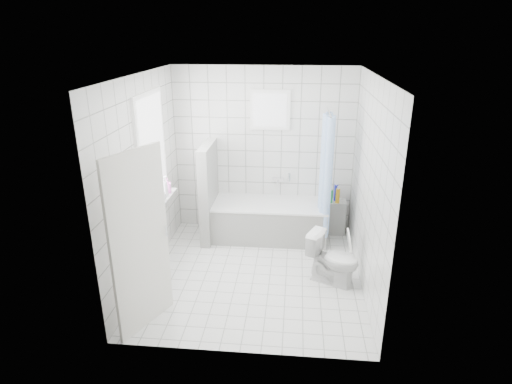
# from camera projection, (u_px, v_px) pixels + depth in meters

# --- Properties ---
(ground) EXTENTS (3.00, 3.00, 0.00)m
(ground) POSITION_uv_depth(u_px,v_px,m) (254.00, 274.00, 5.76)
(ground) COLOR white
(ground) RESTS_ON ground
(ceiling) EXTENTS (3.00, 3.00, 0.00)m
(ceiling) POSITION_uv_depth(u_px,v_px,m) (254.00, 75.00, 4.83)
(ceiling) COLOR white
(ceiling) RESTS_ON ground
(wall_back) EXTENTS (2.80, 0.02, 2.60)m
(wall_back) POSITION_uv_depth(u_px,v_px,m) (263.00, 151.00, 6.69)
(wall_back) COLOR white
(wall_back) RESTS_ON ground
(wall_front) EXTENTS (2.80, 0.02, 2.60)m
(wall_front) POSITION_uv_depth(u_px,v_px,m) (238.00, 238.00, 3.90)
(wall_front) COLOR white
(wall_front) RESTS_ON ground
(wall_left) EXTENTS (0.02, 3.00, 2.60)m
(wall_left) POSITION_uv_depth(u_px,v_px,m) (144.00, 180.00, 5.42)
(wall_left) COLOR white
(wall_left) RESTS_ON ground
(wall_right) EXTENTS (0.02, 3.00, 2.60)m
(wall_right) POSITION_uv_depth(u_px,v_px,m) (369.00, 187.00, 5.17)
(wall_right) COLOR white
(wall_right) RESTS_ON ground
(window_left) EXTENTS (0.01, 0.90, 1.40)m
(window_left) POSITION_uv_depth(u_px,v_px,m) (153.00, 151.00, 5.59)
(window_left) COLOR white
(window_left) RESTS_ON wall_left
(window_back) EXTENTS (0.50, 0.01, 0.50)m
(window_back) POSITION_uv_depth(u_px,v_px,m) (270.00, 110.00, 6.41)
(window_back) COLOR white
(window_back) RESTS_ON wall_back
(window_sill) EXTENTS (0.18, 1.02, 0.08)m
(window_sill) POSITION_uv_depth(u_px,v_px,m) (161.00, 203.00, 5.85)
(window_sill) COLOR white
(window_sill) RESTS_ON wall_left
(door) EXTENTS (0.37, 0.74, 2.00)m
(door) POSITION_uv_depth(u_px,v_px,m) (140.00, 243.00, 4.46)
(door) COLOR silver
(door) RESTS_ON ground
(bathtub) EXTENTS (1.75, 0.77, 0.58)m
(bathtub) POSITION_uv_depth(u_px,v_px,m) (270.00, 220.00, 6.69)
(bathtub) COLOR white
(bathtub) RESTS_ON ground
(partition_wall) EXTENTS (0.15, 0.85, 1.50)m
(partition_wall) POSITION_uv_depth(u_px,v_px,m) (209.00, 192.00, 6.56)
(partition_wall) COLOR white
(partition_wall) RESTS_ON ground
(tiled_ledge) EXTENTS (0.40, 0.24, 0.55)m
(tiled_ledge) POSITION_uv_depth(u_px,v_px,m) (332.00, 217.00, 6.84)
(tiled_ledge) COLOR white
(tiled_ledge) RESTS_ON ground
(toilet) EXTENTS (0.75, 0.61, 0.67)m
(toilet) POSITION_uv_depth(u_px,v_px,m) (333.00, 259.00, 5.47)
(toilet) COLOR white
(toilet) RESTS_ON ground
(curtain_rod) EXTENTS (0.02, 0.80, 0.02)m
(curtain_rod) POSITION_uv_depth(u_px,v_px,m) (329.00, 112.00, 5.98)
(curtain_rod) COLOR silver
(curtain_rod) RESTS_ON wall_back
(shower_curtain) EXTENTS (0.14, 0.48, 1.78)m
(shower_curtain) POSITION_uv_depth(u_px,v_px,m) (326.00, 176.00, 6.18)
(shower_curtain) COLOR #508EEC
(shower_curtain) RESTS_ON curtain_rod
(tub_faucet) EXTENTS (0.18, 0.06, 0.06)m
(tub_faucet) POSITION_uv_depth(u_px,v_px,m) (278.00, 180.00, 6.79)
(tub_faucet) COLOR silver
(tub_faucet) RESTS_ON wall_back
(sill_bottles) EXTENTS (0.20, 0.82, 0.33)m
(sill_bottles) POSITION_uv_depth(u_px,v_px,m) (159.00, 193.00, 5.72)
(sill_bottles) COLOR white
(sill_bottles) RESTS_ON window_sill
(ledge_bottles) EXTENTS (0.17, 0.16, 0.26)m
(ledge_bottles) POSITION_uv_depth(u_px,v_px,m) (335.00, 195.00, 6.67)
(ledge_bottles) COLOR #151DAF
(ledge_bottles) RESTS_ON tiled_ledge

